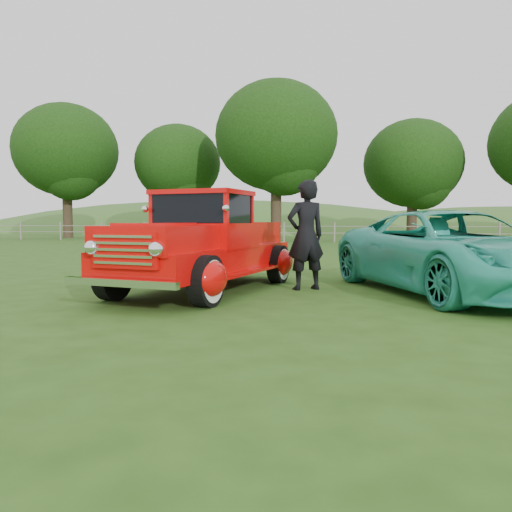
% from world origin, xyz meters
% --- Properties ---
extents(ground, '(140.00, 140.00, 0.00)m').
position_xyz_m(ground, '(0.00, 0.00, 0.00)').
color(ground, '#274713').
rests_on(ground, ground).
extents(distant_hills, '(116.00, 60.00, 18.00)m').
position_xyz_m(distant_hills, '(-4.08, 59.46, -4.55)').
color(distant_hills, '#2F5820').
rests_on(distant_hills, ground).
extents(fence_line, '(48.00, 0.12, 1.20)m').
position_xyz_m(fence_line, '(0.00, 22.00, 0.60)').
color(fence_line, slate).
rests_on(fence_line, ground).
extents(tree_far_west, '(7.60, 7.60, 9.93)m').
position_xyz_m(tree_far_west, '(-20.00, 26.00, 6.49)').
color(tree_far_west, '#2F2017').
rests_on(tree_far_west, ground).
extents(tree_mid_west, '(6.40, 6.40, 8.46)m').
position_xyz_m(tree_mid_west, '(-12.00, 28.00, 5.55)').
color(tree_mid_west, '#2F2017').
rests_on(tree_mid_west, ground).
extents(tree_near_west, '(8.00, 8.00, 10.42)m').
position_xyz_m(tree_near_west, '(-4.00, 25.00, 6.80)').
color(tree_near_west, '#2F2017').
rests_on(tree_near_west, ground).
extents(tree_near_east, '(6.80, 6.80, 8.33)m').
position_xyz_m(tree_near_east, '(5.00, 29.00, 5.25)').
color(tree_near_east, '#2F2017').
rests_on(tree_near_east, ground).
extents(red_pickup, '(2.86, 5.21, 1.78)m').
position_xyz_m(red_pickup, '(-1.14, 0.83, 0.80)').
color(red_pickup, black).
rests_on(red_pickup, ground).
extents(teal_sedan, '(4.29, 5.71, 1.44)m').
position_xyz_m(teal_sedan, '(3.12, 1.37, 0.72)').
color(teal_sedan, '#2BAF95').
rests_on(teal_sedan, ground).
extents(man, '(0.87, 0.79, 1.99)m').
position_xyz_m(man, '(0.61, 1.35, 0.99)').
color(man, black).
rests_on(man, ground).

